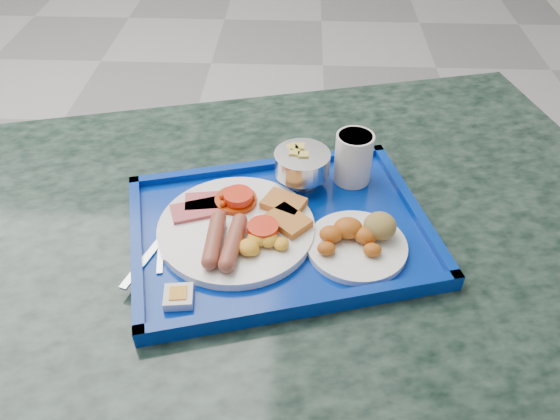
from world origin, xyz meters
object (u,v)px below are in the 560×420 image
(main_plate, at_px, (240,227))
(juice_cup, at_px, (353,156))
(tray, at_px, (280,231))
(fruit_bowl, at_px, (302,164))
(table, at_px, (280,301))
(bread_plate, at_px, (359,239))

(main_plate, distance_m, juice_cup, 0.25)
(tray, distance_m, fruit_bowl, 0.14)
(table, distance_m, fruit_bowl, 0.29)
(table, relative_size, tray, 2.64)
(main_plate, bearing_deg, table, 35.27)
(tray, bearing_deg, juice_cup, 47.85)
(tray, height_order, juice_cup, juice_cup)
(fruit_bowl, distance_m, juice_cup, 0.10)
(main_plate, relative_size, fruit_bowl, 2.59)
(bread_plate, bearing_deg, tray, 163.44)
(table, xyz_separation_m, fruit_bowl, (0.04, 0.09, 0.28))
(bread_plate, distance_m, juice_cup, 0.18)
(table, distance_m, main_plate, 0.26)
(main_plate, bearing_deg, bread_plate, -6.99)
(table, relative_size, fruit_bowl, 14.84)
(bread_plate, relative_size, fruit_bowl, 1.61)
(tray, relative_size, fruit_bowl, 5.61)
(fruit_bowl, bearing_deg, bread_plate, -59.37)
(main_plate, xyz_separation_m, bread_plate, (0.20, -0.02, 0.00))
(tray, xyz_separation_m, bread_plate, (0.13, -0.04, 0.02))
(bread_plate, bearing_deg, fruit_bowl, 120.63)
(fruit_bowl, relative_size, juice_cup, 1.05)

